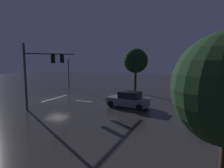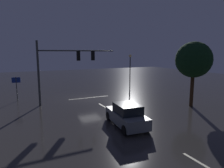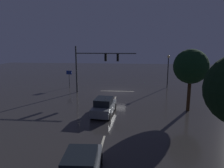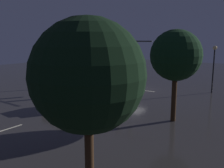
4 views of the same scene
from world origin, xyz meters
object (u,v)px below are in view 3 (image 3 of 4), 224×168
car_distant (81,168)px  tree_left_far (191,67)px  street_lamp_left_kerb (168,65)px  car_approaching (104,107)px  traffic_signal_assembly (95,62)px  route_sign (69,75)px

car_distant → tree_left_far: (-8.60, -12.57, 3.90)m
street_lamp_left_kerb → car_approaching: bearing=58.0°
traffic_signal_assembly → route_sign: (4.80, -3.19, -2.46)m
car_approaching → route_sign: route_sign is taller
traffic_signal_assembly → street_lamp_left_kerb: size_ratio=1.65×
tree_left_far → street_lamp_left_kerb: bearing=-88.5°
traffic_signal_assembly → tree_left_far: (-11.10, 7.02, 0.26)m
traffic_signal_assembly → car_approaching: bearing=104.6°
car_approaching → car_distant: bearing=90.9°
car_distant → route_sign: bearing=-72.2°
car_distant → route_sign: route_sign is taller
tree_left_far → car_distant: bearing=55.6°
traffic_signal_assembly → tree_left_far: bearing=147.7°
car_approaching → car_distant: 10.60m
car_approaching → street_lamp_left_kerb: (-8.46, -13.56, 2.80)m
traffic_signal_assembly → street_lamp_left_kerb: traffic_signal_assembly is taller
traffic_signal_assembly → route_sign: size_ratio=3.11×
car_approaching → tree_left_far: 9.79m
car_approaching → tree_left_far: bearing=-167.4°
car_distant → tree_left_far: 15.72m
traffic_signal_assembly → street_lamp_left_kerb: 11.76m
street_lamp_left_kerb → tree_left_far: size_ratio=0.79×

